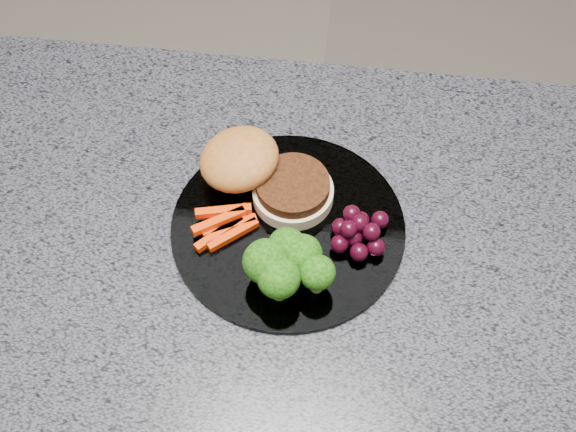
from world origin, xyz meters
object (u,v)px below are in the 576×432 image
object	(u,v)px
plate	(288,228)
grape_bunch	(359,232)
burger	(258,172)
island_cabinet	(259,410)

from	to	relation	value
plate	grape_bunch	bearing A→B (deg)	-5.22
burger	grape_bunch	bearing A→B (deg)	-12.90
plate	grape_bunch	distance (m)	0.08
island_cabinet	plate	size ratio (longest dim) A/B	4.62
grape_bunch	burger	bearing A→B (deg)	152.93
island_cabinet	plate	bearing A→B (deg)	45.73
burger	grape_bunch	xyz separation A→B (m)	(0.12, -0.06, -0.01)
plate	burger	world-z (taller)	burger
island_cabinet	grape_bunch	bearing A→B (deg)	16.00
plate	island_cabinet	bearing A→B (deg)	-134.27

